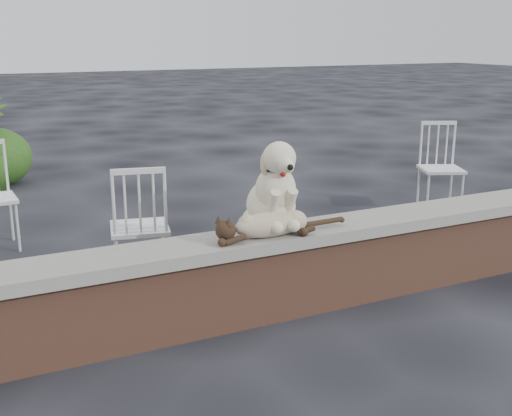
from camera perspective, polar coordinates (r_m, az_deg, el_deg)
name	(u,v)px	position (r m, az deg, el deg)	size (l,w,h in m)	color
ground	(238,321)	(4.32, -1.58, -9.99)	(60.00, 60.00, 0.00)	black
brick_wall	(238,286)	(4.22, -1.60, -6.92)	(6.00, 0.30, 0.50)	brown
capstone	(238,243)	(4.12, -1.63, -3.17)	(6.20, 0.40, 0.08)	slate
dog	(271,184)	(4.21, 1.34, 2.18)	(0.41, 0.53, 0.62)	beige
cat	(271,222)	(4.10, 1.30, -1.28)	(1.12, 0.27, 0.19)	tan
chair_d	(441,168)	(7.09, 16.17, 3.48)	(0.56, 0.56, 0.94)	white
chair_c	(139,225)	(4.82, -10.34, -1.53)	(0.56, 0.56, 0.94)	white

